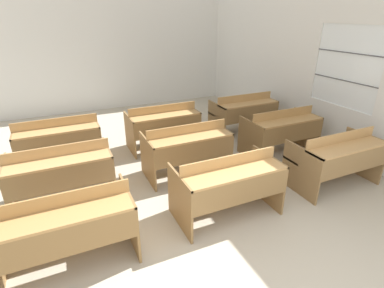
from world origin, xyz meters
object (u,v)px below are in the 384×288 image
bench_front_center (228,183)px  bench_third_left (59,140)px  bench_front_right (337,157)px  bench_second_center (187,147)px  bench_second_left (61,172)px  bench_third_center (163,124)px  bench_second_right (281,130)px  bench_third_right (244,112)px  bench_front_left (66,225)px

bench_front_center → bench_third_left: size_ratio=1.00×
bench_front_right → bench_second_center: size_ratio=1.00×
bench_second_left → bench_third_center: (1.91, 1.22, 0.00)m
bench_front_right → bench_third_center: 3.10m
bench_front_right → bench_second_right: 1.25m
bench_second_center → bench_third_right: (1.89, 1.22, 0.00)m
bench_front_right → bench_third_right: 2.47m
bench_front_center → bench_second_right: same height
bench_front_left → bench_second_center: bearing=33.5°
bench_front_center → bench_second_center: (-0.03, 1.23, 0.00)m
bench_front_center → bench_third_left: 3.08m
bench_second_left → bench_second_center: bearing=0.7°
bench_second_left → bench_second_center: size_ratio=1.00×
bench_third_center → bench_second_center: bearing=-90.7°
bench_third_left → bench_second_center: bearing=-32.6°
bench_front_left → bench_second_center: (1.90, 1.26, 0.00)m
bench_front_right → bench_second_left: 4.00m
bench_third_center → bench_front_center: bearing=-89.6°
bench_front_center → bench_front_right: bearing=-0.9°
bench_front_center → bench_third_center: same height
bench_front_left → bench_front_center: 1.93m
bench_second_right → bench_second_left: bearing=-179.7°
bench_front_left → bench_second_right: (3.81, 1.26, 0.00)m
bench_front_left → bench_front_right: size_ratio=1.00×
bench_front_right → bench_third_right: (-0.02, 2.47, 0.00)m
bench_second_left → bench_third_right: 3.99m
bench_front_right → bench_second_left: bearing=162.1°
bench_second_center → bench_second_right: size_ratio=1.00×
bench_second_left → bench_third_right: same height
bench_second_center → bench_third_right: 2.25m
bench_second_center → bench_front_center: bearing=-88.6°
bench_front_left → bench_third_left: bearing=89.2°
bench_second_center → bench_third_left: same height
bench_front_center → bench_second_left: size_ratio=1.00×
bench_front_right → bench_third_center: (-1.90, 2.45, 0.00)m
bench_second_right → bench_third_right: size_ratio=1.00×
bench_front_right → bench_third_left: size_ratio=1.00×
bench_second_left → bench_second_right: size_ratio=1.00×
bench_third_left → bench_third_right: bearing=0.4°
bench_front_left → bench_front_center: (1.93, 0.03, 0.00)m
bench_second_center → bench_third_left: size_ratio=1.00×
bench_front_right → bench_third_right: same height
bench_third_center → bench_front_left: bearing=-128.0°
bench_front_left → bench_second_right: size_ratio=1.00×
bench_front_left → bench_second_left: bearing=89.6°
bench_front_center → bench_third_right: 3.08m
bench_front_left → bench_second_center: size_ratio=1.00×
bench_second_left → bench_third_right: (3.79, 1.25, 0.00)m
bench_front_center → bench_second_right: (1.88, 1.22, 0.00)m
bench_second_center → bench_third_center: (0.01, 1.19, 0.00)m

